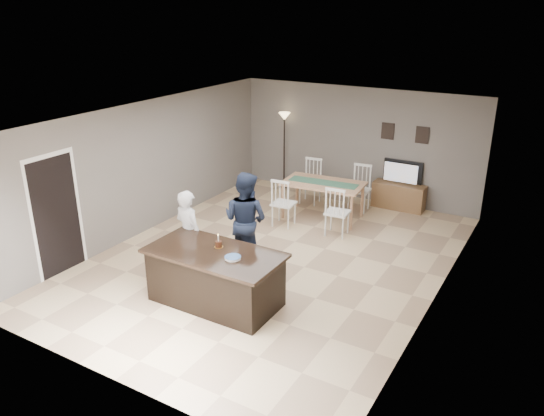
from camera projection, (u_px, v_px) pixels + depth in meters
The scene contains 14 objects.
floor at pixel (273, 259), 9.99m from camera, with size 8.00×8.00×0.00m, color tan.
room_shell at pixel (273, 174), 9.38m from camera, with size 8.00×8.00×8.00m.
kitchen_island at pixel (215, 277), 8.37m from camera, with size 2.15×1.10×0.90m.
tv_console at pixel (399, 196), 12.35m from camera, with size 1.20×0.40×0.60m, color brown.
television at pixel (402, 172), 12.20m from camera, with size 0.91×0.12×0.53m, color black.
tv_screen_glow at pixel (401, 173), 12.13m from camera, with size 0.78×0.78×0.00m, color orange.
picture_frames at pixel (405, 133), 12.01m from camera, with size 1.10×0.02×0.38m.
doorway at pixel (55, 205), 9.09m from camera, with size 0.00×2.10×2.65m.
woman at pixel (189, 234), 9.14m from camera, with size 0.57×0.38×1.57m, color silver.
man at pixel (246, 220), 9.44m from camera, with size 0.86×0.67×1.78m, color #161E32.
birthday_cake at pixel (219, 244), 8.35m from camera, with size 0.14×0.14×0.22m.
plate_stack at pixel (233, 258), 7.98m from camera, with size 0.25×0.25×0.04m.
dining_table at pixel (323, 189), 11.68m from camera, with size 1.83×2.11×1.07m.
floor_lamp at pixel (284, 130), 13.37m from camera, with size 0.29×0.29×1.95m.
Camera 1 is at (4.52, -7.74, 4.49)m, focal length 35.00 mm.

